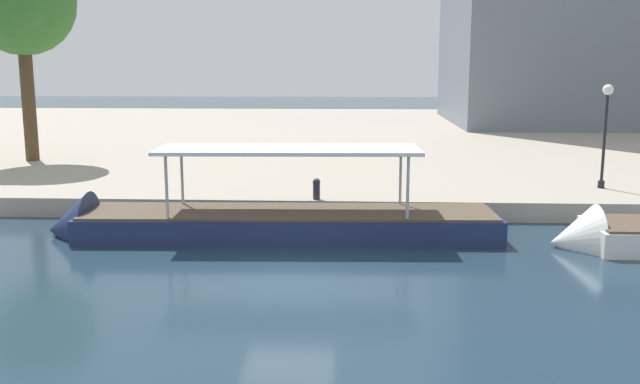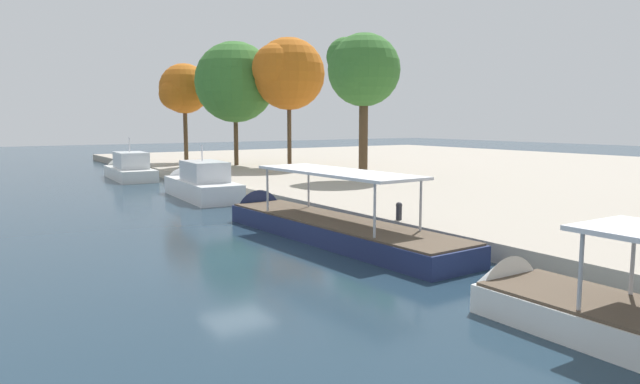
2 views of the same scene
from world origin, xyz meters
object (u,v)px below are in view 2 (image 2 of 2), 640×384
object	(u,v)px
tree_1	(288,74)
tree_4	(361,70)
tour_boat_2	(321,228)
tree_0	(235,81)
mooring_bollard_1	(202,171)
motor_yacht_0	(129,172)
tree_3	(183,90)
mooring_bollard_0	(399,210)
motor_yacht_1	(199,186)

from	to	relation	value
tree_1	tree_4	size ratio (longest dim) A/B	1.11
tour_boat_2	tree_1	world-z (taller)	tree_1
tree_0	mooring_bollard_1	bearing A→B (deg)	-38.75
motor_yacht_0	tree_0	xyz separation A→B (m)	(0.01, 10.58, 8.36)
tree_1	tree_3	world-z (taller)	tree_1
mooring_bollard_0	mooring_bollard_1	bearing A→B (deg)	179.42
mooring_bollard_0	tree_1	size ratio (longest dim) A/B	0.07
mooring_bollard_1	tree_4	world-z (taller)	tree_4
tour_boat_2	mooring_bollard_0	bearing A→B (deg)	-124.70
tree_1	tree_3	xyz separation A→B (m)	(-11.75, -5.97, -1.16)
mooring_bollard_0	tour_boat_2	bearing A→B (deg)	-122.51
mooring_bollard_0	motor_yacht_0	bearing A→B (deg)	-174.61
tree_4	motor_yacht_0	bearing A→B (deg)	-143.00
tree_3	tour_boat_2	bearing A→B (deg)	-11.53
tree_0	tree_3	world-z (taller)	tree_0
mooring_bollard_1	tour_boat_2	bearing A→B (deg)	-8.21
motor_yacht_0	mooring_bollard_1	distance (m)	9.65
mooring_bollard_0	tree_1	world-z (taller)	tree_1
motor_yacht_0	tree_4	xyz separation A→B (m)	(17.10, 12.89, 8.33)
motor_yacht_0	motor_yacht_1	distance (m)	15.41
tree_3	tree_4	world-z (taller)	tree_4
tree_4	motor_yacht_1	bearing A→B (deg)	-97.85
motor_yacht_1	tour_boat_2	bearing A→B (deg)	-177.38
tree_4	tree_0	bearing A→B (deg)	-172.31
mooring_bollard_1	tree_0	distance (m)	13.96
tour_boat_2	mooring_bollard_0	distance (m)	3.56
tree_0	tree_3	distance (m)	7.77
motor_yacht_0	tour_boat_2	size ratio (longest dim) A/B	0.63
motor_yacht_1	tree_1	size ratio (longest dim) A/B	0.80
motor_yacht_1	tree_0	distance (m)	20.11
tree_4	mooring_bollard_1	bearing A→B (deg)	-130.19
tree_0	motor_yacht_1	bearing A→B (deg)	-33.05
tree_1	tree_3	bearing A→B (deg)	-153.09
mooring_bollard_1	tree_0	xyz separation A→B (m)	(-9.02, 7.24, 7.82)
tree_1	tree_4	xyz separation A→B (m)	(12.62, -1.05, -0.54)
mooring_bollard_1	tree_1	xyz separation A→B (m)	(-4.55, 10.60, 8.33)
mooring_bollard_0	tree_1	distance (m)	31.47
motor_yacht_1	tour_boat_2	size ratio (longest dim) A/B	0.64
mooring_bollard_0	tree_1	bearing A→B (deg)	159.07
motor_yacht_1	tree_4	distance (m)	14.89
tree_3	tree_1	bearing A→B (deg)	26.91
mooring_bollard_0	tree_3	size ratio (longest dim) A/B	0.08
motor_yacht_1	tree_1	xyz separation A→B (m)	(-10.92, 13.38, 8.72)
tree_0	tree_1	xyz separation A→B (m)	(4.47, 3.36, 0.51)
tree_0	tree_4	xyz separation A→B (m)	(17.09, 2.31, -0.03)
mooring_bollard_0	mooring_bollard_1	world-z (taller)	mooring_bollard_0
tree_4	mooring_bollard_0	bearing A→B (deg)	-31.90
motor_yacht_1	mooring_bollard_1	xyz separation A→B (m)	(-6.37, 2.77, 0.39)
tree_0	tree_3	size ratio (longest dim) A/B	1.16
motor_yacht_1	mooring_bollard_1	distance (m)	6.96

